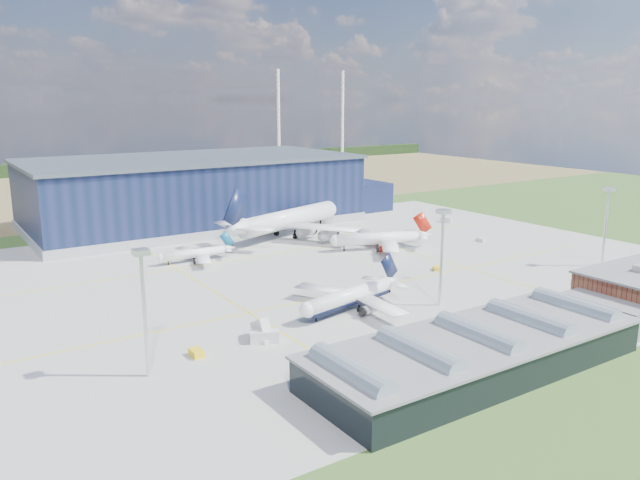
{
  "coord_description": "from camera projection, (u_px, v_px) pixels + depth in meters",
  "views": [
    {
      "loc": [
        -90.93,
        -131.31,
        47.5
      ],
      "look_at": [
        0.8,
        7.21,
        9.97
      ],
      "focal_mm": 35.0,
      "sensor_mm": 36.0,
      "label": 1
    }
  ],
  "objects": [
    {
      "name": "ground",
      "position": [
        332.0,
        282.0,
        166.23
      ],
      "size": [
        600.0,
        600.0,
        0.0
      ],
      "primitive_type": "plane",
      "color": "#305921",
      "rests_on": "ground"
    },
    {
      "name": "apron",
      "position": [
        312.0,
        273.0,
        174.36
      ],
      "size": [
        220.0,
        160.0,
        0.08
      ],
      "color": "gray",
      "rests_on": "ground"
    },
    {
      "name": "farmland",
      "position": [
        107.0,
        187.0,
        345.15
      ],
      "size": [
        600.0,
        220.0,
        0.01
      ],
      "primitive_type": "cube",
      "color": "olive",
      "rests_on": "ground"
    },
    {
      "name": "treeline",
      "position": [
        73.0,
        167.0,
        409.33
      ],
      "size": [
        600.0,
        8.0,
        8.0
      ],
      "primitive_type": "cube",
      "color": "black",
      "rests_on": "ground"
    },
    {
      "name": "hangar",
      "position": [
        200.0,
        194.0,
        242.29
      ],
      "size": [
        145.0,
        62.0,
        26.1
      ],
      "color": "#101C37",
      "rests_on": "ground"
    },
    {
      "name": "glass_concourse",
      "position": [
        491.0,
        346.0,
        113.15
      ],
      "size": [
        78.0,
        23.0,
        8.6
      ],
      "color": "black",
      "rests_on": "ground"
    },
    {
      "name": "light_mast_west",
      "position": [
        143.0,
        292.0,
        106.12
      ],
      "size": [
        2.6,
        2.6,
        23.0
      ],
      "color": "silver",
      "rests_on": "ground"
    },
    {
      "name": "light_mast_center",
      "position": [
        442.0,
        242.0,
        143.82
      ],
      "size": [
        2.6,
        2.6,
        23.0
      ],
      "color": "silver",
      "rests_on": "ground"
    },
    {
      "name": "light_mast_east",
      "position": [
        607.0,
        214.0,
        178.82
      ],
      "size": [
        2.6,
        2.6,
        23.0
      ],
      "color": "silver",
      "rests_on": "ground"
    },
    {
      "name": "airliner_navy",
      "position": [
        349.0,
        288.0,
        142.06
      ],
      "size": [
        39.56,
        38.99,
        10.95
      ],
      "primitive_type": null,
      "rotation": [
        0.0,
        0.0,
        3.35
      ],
      "color": "white",
      "rests_on": "ground"
    },
    {
      "name": "airliner_red",
      "position": [
        377.0,
        232.0,
        200.46
      ],
      "size": [
        45.04,
        44.59,
        11.49
      ],
      "primitive_type": null,
      "rotation": [
        0.0,
        0.0,
        2.79
      ],
      "color": "white",
      "rests_on": "ground"
    },
    {
      "name": "airliner_widebody",
      "position": [
        289.0,
        209.0,
        219.18
      ],
      "size": [
        76.86,
        76.08,
        19.64
      ],
      "primitive_type": null,
      "rotation": [
        0.0,
        0.0,
        0.35
      ],
      "color": "white",
      "rests_on": "ground"
    },
    {
      "name": "airliner_regional",
      "position": [
        193.0,
        249.0,
        185.56
      ],
      "size": [
        25.77,
        25.26,
        8.06
      ],
      "primitive_type": null,
      "rotation": [
        0.0,
        0.0,
        3.1
      ],
      "color": "white",
      "rests_on": "ground"
    },
    {
      "name": "gse_tug_a",
      "position": [
        197.0,
        353.0,
        117.66
      ],
      "size": [
        2.11,
        3.42,
        1.42
      ],
      "primitive_type": "cube",
      "rotation": [
        0.0,
        0.0,
        -0.01
      ],
      "color": "yellow",
      "rests_on": "ground"
    },
    {
      "name": "gse_tug_b",
      "position": [
        437.0,
        268.0,
        177.03
      ],
      "size": [
        3.01,
        3.31,
        1.19
      ],
      "primitive_type": "cube",
      "rotation": [
        0.0,
        0.0,
        -0.55
      ],
      "color": "yellow",
      "rests_on": "ground"
    },
    {
      "name": "gse_van_a",
      "position": [
        265.0,
        337.0,
        124.34
      ],
      "size": [
        6.29,
        4.87,
        2.52
      ],
      "primitive_type": "cube",
      "rotation": [
        0.0,
        0.0,
        1.1
      ],
      "color": "silver",
      "rests_on": "ground"
    },
    {
      "name": "gse_cart_a",
      "position": [
        481.0,
        240.0,
        212.98
      ],
      "size": [
        2.32,
        3.2,
        1.3
      ],
      "primitive_type": "cube",
      "rotation": [
        0.0,
        0.0,
        0.11
      ],
      "color": "silver",
      "rests_on": "ground"
    },
    {
      "name": "gse_van_b",
      "position": [
        446.0,
        220.0,
        246.01
      ],
      "size": [
        3.87,
        5.07,
        2.11
      ],
      "primitive_type": "cube",
      "rotation": [
        0.0,
        0.0,
        0.44
      ],
      "color": "silver",
      "rests_on": "ground"
    },
    {
      "name": "gse_tug_c",
      "position": [
        383.0,
        248.0,
        200.95
      ],
      "size": [
        2.79,
        3.34,
        1.25
      ],
      "primitive_type": "cube",
      "rotation": [
        0.0,
        0.0,
        -0.41
      ],
      "color": "yellow",
      "rests_on": "ground"
    },
    {
      "name": "gse_cart_b",
      "position": [
        291.0,
        230.0,
        229.45
      ],
      "size": [
        3.84,
        3.26,
        1.41
      ],
      "primitive_type": "cube",
      "rotation": [
        0.0,
        0.0,
        1.17
      ],
      "color": "silver",
      "rests_on": "ground"
    },
    {
      "name": "airstair",
      "position": [
        261.0,
        332.0,
        126.1
      ],
      "size": [
        1.97,
        4.84,
        3.09
      ],
      "primitive_type": "cube",
      "rotation": [
        0.0,
        0.0,
        0.01
      ],
      "color": "silver",
      "rests_on": "ground"
    },
    {
      "name": "car_a",
      "position": [
        384.0,
        290.0,
        156.74
      ],
      "size": [
        3.72,
        2.41,
        1.18
      ],
      "primitive_type": "imported",
      "rotation": [
        0.0,
        0.0,
        1.25
      ],
      "color": "#99999E",
      "rests_on": "ground"
    },
    {
      "name": "car_b",
      "position": [
        471.0,
        333.0,
        127.85
      ],
      "size": [
        3.96,
        1.59,
        1.28
      ],
      "primitive_type": "imported",
      "rotation": [
        0.0,
        0.0,
        1.63
      ],
      "color": "#99999E",
      "rests_on": "ground"
    }
  ]
}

